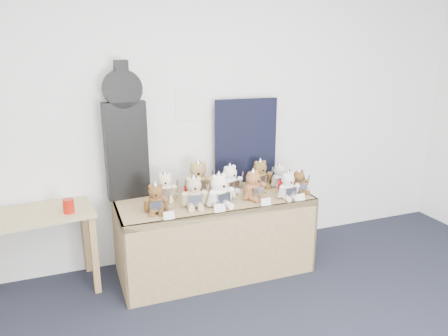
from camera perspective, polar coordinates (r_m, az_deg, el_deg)
name	(u,v)px	position (r m, az deg, el deg)	size (l,w,h in m)	color
room_shell	(187,104)	(3.91, -4.83, 8.29)	(6.00, 6.00, 6.00)	silver
display_table	(217,217)	(3.74, -0.98, -6.37)	(1.66, 0.70, 0.69)	brown
side_table	(38,227)	(3.75, -23.17, -7.10)	(0.89, 0.56, 0.70)	tan
guitar_case	(125,133)	(3.69, -12.77, 4.48)	(0.36, 0.13, 1.15)	black
navy_board	(246,141)	(4.05, 2.87, 3.51)	(0.59, 0.02, 0.79)	black
red_cup	(69,206)	(3.58, -19.64, -4.70)	(0.08, 0.08, 0.11)	#AB170B
teddy_front_far_left	(156,200)	(3.44, -8.87, -4.10)	(0.22, 0.19, 0.27)	brown
teddy_front_left	(194,193)	(3.51, -3.93, -3.33)	(0.24, 0.21, 0.29)	tan
teddy_front_centre	(219,192)	(3.52, -0.60, -3.11)	(0.26, 0.23, 0.31)	white
teddy_front_right	(253,186)	(3.69, 3.87, -2.39)	(0.24, 0.22, 0.29)	#925D37
teddy_front_far_right	(288,187)	(3.74, 8.35, -2.41)	(0.21, 0.18, 0.26)	silver
teddy_front_end	(299,183)	(3.88, 9.78, -1.92)	(0.20, 0.18, 0.24)	brown
teddy_back_left	(165,187)	(3.70, -7.66, -2.52)	(0.22, 0.19, 0.27)	beige
teddy_back_centre_left	(198,179)	(3.81, -3.37, -1.43)	(0.27, 0.25, 0.33)	#9F834F
teddy_back_centre_right	(230,180)	(3.83, 0.82, -1.62)	(0.24, 0.21, 0.29)	white
teddy_back_right	(260,175)	(4.00, 4.76, -0.88)	(0.23, 0.18, 0.28)	brown
teddy_back_end	(279,177)	(4.02, 7.25, -1.11)	(0.20, 0.18, 0.24)	silver
entry_card_a	(169,215)	(3.32, -7.20, -6.17)	(0.08, 0.00, 0.06)	silver
entry_card_b	(219,208)	(3.42, -0.59, -5.28)	(0.09, 0.00, 0.06)	silver
entry_card_c	(266,202)	(3.57, 5.50, -4.43)	(0.09, 0.00, 0.06)	silver
entry_card_d	(300,197)	(3.72, 9.96, -3.79)	(0.08, 0.00, 0.06)	silver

